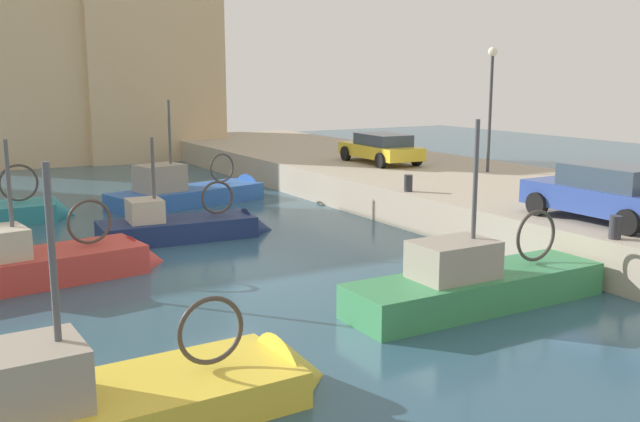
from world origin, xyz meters
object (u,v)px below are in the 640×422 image
at_px(fishing_boat_red, 46,277).
at_px(fishing_boat_blue, 195,199).
at_px(quay_streetlamp, 491,89).
at_px(mooring_bollard_mid, 408,183).
at_px(fishing_boat_green, 486,298).
at_px(parked_car_yellow, 381,148).
at_px(fishing_boat_yellow, 139,413).
at_px(fishing_boat_navy, 189,235).
at_px(mooring_bollard_south, 615,227).
at_px(parked_car_blue, 607,193).

bearing_deg(fishing_boat_red, fishing_boat_blue, 50.89).
bearing_deg(fishing_boat_red, quay_streetlamp, 10.03).
relative_size(fishing_boat_blue, mooring_bollard_mid, 12.99).
height_order(fishing_boat_green, parked_car_yellow, fishing_boat_green).
bearing_deg(fishing_boat_red, fishing_boat_yellow, -90.49).
bearing_deg(parked_car_yellow, fishing_boat_red, -153.68).
bearing_deg(fishing_boat_red, fishing_boat_green, -39.55).
xyz_separation_m(fishing_boat_yellow, parked_car_yellow, (15.15, 15.77, 1.74)).
xyz_separation_m(fishing_boat_green, quay_streetlamp, (9.01, 9.74, 4.32)).
xyz_separation_m(fishing_boat_navy, mooring_bollard_south, (6.84, -10.05, 1.39)).
height_order(fishing_boat_blue, mooring_bollard_south, fishing_boat_blue).
xyz_separation_m(fishing_boat_navy, mooring_bollard_mid, (6.84, -2.05, 1.39)).
height_order(fishing_boat_yellow, parked_car_yellow, fishing_boat_yellow).
distance_m(fishing_boat_red, quay_streetlamp, 17.94).
distance_m(parked_car_yellow, parked_car_blue, 13.46).
xyz_separation_m(fishing_boat_red, parked_car_yellow, (15.08, 7.46, 1.76)).
bearing_deg(fishing_boat_red, parked_car_yellow, 26.32).
distance_m(parked_car_yellow, mooring_bollard_south, 15.20).
xyz_separation_m(parked_car_blue, quay_streetlamp, (4.15, 8.87, 2.50)).
xyz_separation_m(parked_car_yellow, quay_streetlamp, (2.06, -4.43, 2.58)).
height_order(fishing_boat_yellow, mooring_bollard_mid, fishing_boat_yellow).
distance_m(fishing_boat_red, mooring_bollard_mid, 11.59).
height_order(fishing_boat_blue, parked_car_yellow, fishing_boat_blue).
distance_m(fishing_boat_yellow, fishing_boat_red, 8.31).
bearing_deg(parked_car_yellow, fishing_boat_green, -116.14).
xyz_separation_m(fishing_boat_navy, fishing_boat_red, (-4.65, -2.73, 0.02)).
relative_size(fishing_boat_green, fishing_boat_navy, 1.25).
relative_size(fishing_boat_navy, quay_streetlamp, 1.15).
relative_size(fishing_boat_navy, parked_car_blue, 1.32).
bearing_deg(mooring_bollard_south, parked_car_yellow, 76.35).
bearing_deg(fishing_boat_blue, fishing_boat_navy, -111.53).
bearing_deg(fishing_boat_green, quay_streetlamp, 47.21).
xyz_separation_m(fishing_boat_yellow, quay_streetlamp, (17.21, 11.34, 4.32)).
bearing_deg(parked_car_blue, mooring_bollard_south, -135.44).
distance_m(fishing_boat_yellow, fishing_boat_blue, 18.25).
distance_m(fishing_boat_blue, mooring_bollard_south, 16.54).
relative_size(fishing_boat_yellow, parked_car_yellow, 1.43).
relative_size(parked_car_blue, quay_streetlamp, 0.87).
bearing_deg(quay_streetlamp, mooring_bollard_mid, -157.48).
bearing_deg(quay_streetlamp, mooring_bollard_south, -118.65).
xyz_separation_m(fishing_boat_yellow, fishing_boat_red, (0.07, 8.31, -0.02)).
distance_m(fishing_boat_navy, mooring_bollard_mid, 7.27).
height_order(fishing_boat_red, mooring_bollard_mid, fishing_boat_red).
xyz_separation_m(fishing_boat_red, mooring_bollard_south, (11.49, -7.31, 1.36)).
height_order(fishing_boat_navy, parked_car_yellow, fishing_boat_navy).
bearing_deg(fishing_boat_navy, fishing_boat_blue, 68.47).
bearing_deg(mooring_bollard_mid, mooring_bollard_south, -90.00).
relative_size(fishing_boat_green, mooring_bollard_south, 12.66).
relative_size(parked_car_blue, mooring_bollard_south, 7.64).
xyz_separation_m(mooring_bollard_south, mooring_bollard_mid, (0.00, 8.00, 0.00)).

